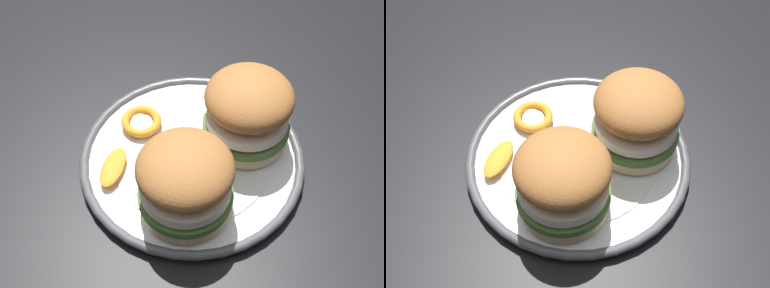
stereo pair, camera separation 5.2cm
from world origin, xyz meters
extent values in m
cube|color=black|center=(0.00, 0.00, 0.70)|extent=(1.48, 1.06, 0.03)
cylinder|color=white|center=(-0.07, -0.05, 0.72)|extent=(0.26, 0.26, 0.01)
torus|color=#4C4C51|center=(-0.07, -0.05, 0.73)|extent=(0.29, 0.29, 0.01)
cylinder|color=white|center=(-0.07, -0.05, 0.73)|extent=(0.20, 0.20, 0.00)
cylinder|color=beige|center=(-0.12, -0.11, 0.74)|extent=(0.11, 0.11, 0.02)
cylinder|color=#477033|center=(-0.12, -0.11, 0.76)|extent=(0.11, 0.11, 0.01)
cylinder|color=#BC3828|center=(-0.12, -0.11, 0.76)|extent=(0.10, 0.10, 0.01)
cylinder|color=silver|center=(-0.12, -0.11, 0.77)|extent=(0.10, 0.10, 0.01)
ellipsoid|color=#A36633|center=(-0.12, -0.11, 0.81)|extent=(0.13, 0.13, 0.05)
cylinder|color=beige|center=(-0.08, 0.02, 0.74)|extent=(0.11, 0.11, 0.02)
cylinder|color=#477033|center=(-0.08, 0.02, 0.76)|extent=(0.11, 0.11, 0.01)
cylinder|color=#BC3828|center=(-0.08, 0.02, 0.76)|extent=(0.10, 0.10, 0.01)
cylinder|color=silver|center=(-0.08, 0.02, 0.77)|extent=(0.10, 0.10, 0.01)
ellipsoid|color=#A36633|center=(-0.08, 0.02, 0.81)|extent=(0.11, 0.11, 0.05)
torus|color=orange|center=(0.01, -0.08, 0.74)|extent=(0.07, 0.07, 0.01)
cylinder|color=#F4E5C6|center=(0.01, -0.08, 0.73)|extent=(0.03, 0.03, 0.00)
ellipsoid|color=orange|center=(0.02, 0.00, 0.74)|extent=(0.03, 0.06, 0.01)
camera|label=1|loc=(-0.20, 0.33, 1.27)|focal=49.84mm
camera|label=2|loc=(-0.25, 0.31, 1.27)|focal=49.84mm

